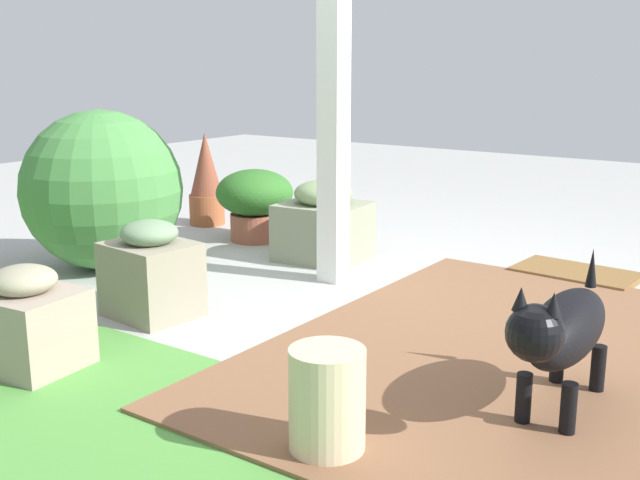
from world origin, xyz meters
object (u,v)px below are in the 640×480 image
Objects in this scene: stone_planter_nearest at (323,224)px; terracotta_pot_broad at (255,199)px; stone_planter_far at (27,322)px; ceramic_urn at (327,402)px; round_shrub at (102,190)px; stone_planter_mid at (151,272)px; dog at (562,331)px; doormat at (576,273)px; porch_pillar at (334,70)px; terracotta_pot_spiky at (206,181)px.

stone_planter_nearest reaches higher than terracotta_pot_broad.
stone_planter_far is 1.30m from ceramic_urn.
round_shrub reaches higher than ceramic_urn.
terracotta_pot_broad reaches higher than stone_planter_mid.
dog is 0.80m from ceramic_urn.
stone_planter_nearest is 1.15× the size of stone_planter_mid.
dog reaches higher than stone_planter_nearest.
round_shrub reaches higher than stone_planter_nearest.
dog is 1.17× the size of doormat.
porch_pillar is at bearing 131.65° from stone_planter_nearest.
terracotta_pot_spiky is (1.22, -0.32, 0.10)m from stone_planter_nearest.
doormat is at bearing -176.20° from terracotta_pot_spiky.
doormat is (-1.32, -0.49, -0.20)m from stone_planter_nearest.
stone_planter_far is 0.49× the size of round_shrub.
stone_planter_nearest is at bearing 20.42° from doormat.
terracotta_pot_spiky reaches higher than dog.
dog reaches higher than terracotta_pot_broad.
terracotta_pot_spiky reaches higher than stone_planter_far.
stone_planter_nearest reaches higher than stone_planter_mid.
porch_pillar is 1.90m from dog.
terracotta_pot_spiky is 3.35m from ceramic_urn.
stone_planter_nearest is at bearing -135.97° from round_shrub.
stone_planter_nearest is 0.58× the size of round_shrub.
terracotta_pot_spiky is 1.02× the size of doormat.
doormat is at bearing -159.58° from stone_planter_nearest.
stone_planter_mid is 0.68× the size of terracotta_pot_spiky.
doormat is (-0.00, -2.34, -0.15)m from ceramic_urn.
ceramic_urn is 0.52× the size of doormat.
terracotta_pot_broad is at bearing -67.63° from stone_planter_mid.
dog is (-2.42, 1.36, 0.03)m from terracotta_pot_broad.
dog is 2.26× the size of ceramic_urn.
ceramic_urn is at bearing 125.35° from stone_planter_nearest.
ceramic_urn is (-1.32, 1.85, -0.05)m from stone_planter_nearest.
porch_pillar reaches higher than terracotta_pot_broad.
stone_planter_mid is 0.96m from round_shrub.
stone_planter_far is 0.67× the size of doormat.
round_shrub is 2.68× the size of ceramic_urn.
stone_planter_far is at bearing 129.01° from round_shrub.
ceramic_urn is at bearing 139.40° from terracotta_pot_spiky.
round_shrub is 1.39× the size of doormat.
stone_planter_mid is at bearing -22.93° from ceramic_urn.
ceramic_urn is at bearing 123.80° from porch_pillar.
doormat is at bearing -148.60° from round_shrub.
stone_planter_nearest is at bearing -92.16° from stone_planter_mid.
stone_planter_nearest is 1.96m from stone_planter_far.
terracotta_pot_broad is 2.78m from dog.
terracotta_pot_broad is 0.78× the size of doormat.
round_shrub is at bearing 31.40° from doormat.
stone_planter_far is at bearing 80.23° from porch_pillar.
terracotta_pot_spiky is (1.52, -0.66, -0.78)m from porch_pillar.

